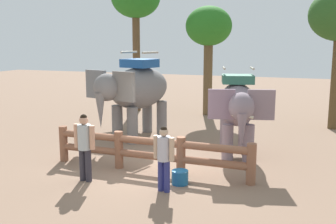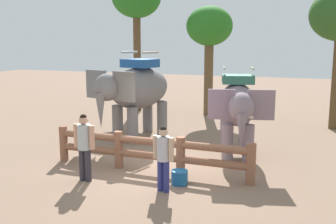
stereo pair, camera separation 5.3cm
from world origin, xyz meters
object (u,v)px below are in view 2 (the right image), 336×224
(tourist_woman_in_black, at_px, (163,154))
(elephant_center, at_px, (238,107))
(log_fence, at_px, (149,150))
(tourist_man_in_blue, at_px, (84,143))
(feed_bucket, at_px, (180,177))
(tree_far_right, at_px, (209,30))
(elephant_near_left, at_px, (136,90))
(tree_far_left, at_px, (136,0))

(tourist_woman_in_black, bearing_deg, elephant_center, 73.26)
(log_fence, relative_size, tourist_man_in_blue, 3.33)
(tourist_woman_in_black, height_order, feed_bucket, tourist_woman_in_black)
(tourist_woman_in_black, xyz_separation_m, tree_far_right, (-1.55, 10.08, 3.12))
(elephant_near_left, relative_size, tourist_woman_in_black, 2.38)
(elephant_near_left, xyz_separation_m, tourist_woman_in_black, (2.78, -4.52, -0.86))
(log_fence, height_order, tree_far_right, tree_far_right)
(elephant_center, relative_size, feed_bucket, 7.87)
(tourist_woman_in_black, height_order, tree_far_right, tree_far_right)
(elephant_center, height_order, tourist_woman_in_black, elephant_center)
(tree_far_right, bearing_deg, log_fence, -85.76)
(tree_far_right, relative_size, feed_bucket, 12.33)
(elephant_near_left, xyz_separation_m, tree_far_left, (-2.45, 5.48, 3.71))
(tourist_woman_in_black, bearing_deg, elephant_near_left, 121.56)
(elephant_near_left, height_order, elephant_center, elephant_near_left)
(feed_bucket, bearing_deg, log_fence, 150.04)
(elephant_near_left, distance_m, tourist_woman_in_black, 5.37)
(tree_far_left, bearing_deg, feed_bucket, -60.00)
(elephant_center, xyz_separation_m, tree_far_right, (-2.61, 6.54, 2.50))
(elephant_near_left, relative_size, elephant_center, 1.15)
(log_fence, distance_m, elephant_near_left, 3.97)
(elephant_near_left, relative_size, feed_bucket, 9.07)
(feed_bucket, bearing_deg, tree_far_left, 120.00)
(elephant_near_left, bearing_deg, log_fence, -60.27)
(tree_far_left, bearing_deg, elephant_center, -45.76)
(tree_far_left, distance_m, feed_bucket, 12.09)
(elephant_near_left, height_order, tourist_man_in_blue, elephant_near_left)
(log_fence, xyz_separation_m, tree_far_right, (-0.66, 8.86, 3.43))
(tourist_man_in_blue, distance_m, feed_bucket, 2.55)
(tourist_woman_in_black, xyz_separation_m, tourist_man_in_blue, (-2.13, -0.01, 0.09))
(log_fence, xyz_separation_m, elephant_near_left, (-1.88, 3.30, 1.17))
(elephant_near_left, height_order, feed_bucket, elephant_near_left)
(tree_far_left, height_order, feed_bucket, tree_far_left)
(tree_far_left, distance_m, tree_far_right, 3.95)
(feed_bucket, bearing_deg, elephant_near_left, 127.19)
(log_fence, relative_size, feed_bucket, 13.87)
(elephant_near_left, bearing_deg, feed_bucket, -52.81)
(elephant_near_left, xyz_separation_m, tree_far_right, (1.23, 5.56, 2.26))
(tourist_woman_in_black, distance_m, feed_bucket, 0.97)
(elephant_center, distance_m, tourist_woman_in_black, 3.75)
(tree_far_right, bearing_deg, tourist_man_in_blue, -93.27)
(log_fence, bearing_deg, tree_far_left, 116.27)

